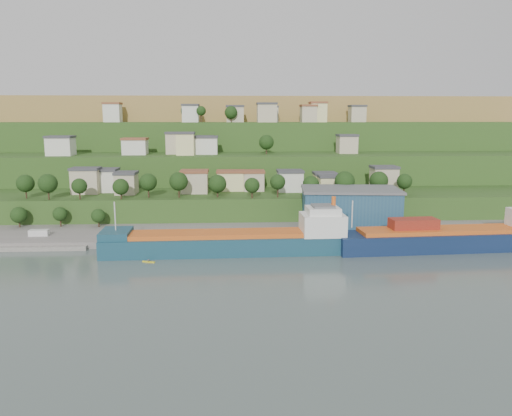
{
  "coord_description": "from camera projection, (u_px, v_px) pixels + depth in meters",
  "views": [
    {
      "loc": [
        6.02,
        -125.89,
        37.15
      ],
      "look_at": [
        13.34,
        15.0,
        11.54
      ],
      "focal_mm": 35.0,
      "sensor_mm": 36.0,
      "label": 1
    }
  ],
  "objects": [
    {
      "name": "cargo_ship_far",
      "position": [
        459.0,
        239.0,
        142.64
      ],
      "size": [
        66.87,
        14.92,
        18.02
      ],
      "rotation": [
        0.0,
        0.0,
        0.06
      ],
      "color": "#0D1E3D",
      "rests_on": "ground"
    },
    {
      "name": "ground",
      "position": [
        208.0,
        262.0,
        130.03
      ],
      "size": [
        500.0,
        500.0,
        0.0
      ],
      "primitive_type": "plane",
      "color": "#465550",
      "rests_on": "ground"
    },
    {
      "name": "pebble_beach",
      "position": [
        27.0,
        244.0,
        148.84
      ],
      "size": [
        40.0,
        18.0,
        2.4
      ],
      "primitive_type": "cube",
      "color": "slate",
      "rests_on": "ground"
    },
    {
      "name": "caravan",
      "position": [
        39.0,
        234.0,
        150.47
      ],
      "size": [
        5.72,
        2.45,
        2.65
      ],
      "primitive_type": "cube",
      "rotation": [
        0.0,
        0.0,
        0.01
      ],
      "color": "silver",
      "rests_on": "pebble_beach"
    },
    {
      "name": "hillside",
      "position": [
        220.0,
        181.0,
        295.78
      ],
      "size": [
        360.0,
        210.49,
        96.0
      ],
      "color": "#284719",
      "rests_on": "ground"
    },
    {
      "name": "cargo_ship_near",
      "position": [
        236.0,
        243.0,
        138.52
      ],
      "size": [
        69.05,
        12.7,
        17.68
      ],
      "rotation": [
        0.0,
        0.0,
        0.03
      ],
      "color": "#14414D",
      "rests_on": "ground"
    },
    {
      "name": "dinghy",
      "position": [
        52.0,
        240.0,
        147.59
      ],
      "size": [
        3.86,
        2.24,
        0.73
      ],
      "primitive_type": "cube",
      "rotation": [
        0.0,
        0.0,
        -0.26
      ],
      "color": "silver",
      "rests_on": "pebble_beach"
    },
    {
      "name": "kayak_orange",
      "position": [
        206.0,
        257.0,
        133.6
      ],
      "size": [
        3.56,
        1.11,
        0.88
      ],
      "rotation": [
        0.0,
        0.0,
        0.14
      ],
      "color": "orange",
      "rests_on": "ground"
    },
    {
      "name": "kayak_yellow",
      "position": [
        149.0,
        261.0,
        129.91
      ],
      "size": [
        3.47,
        1.73,
        0.87
      ],
      "rotation": [
        0.0,
        0.0,
        -0.34
      ],
      "color": "yellow",
      "rests_on": "ground"
    },
    {
      "name": "quay",
      "position": [
        275.0,
        236.0,
        158.56
      ],
      "size": [
        220.0,
        26.0,
        4.0
      ],
      "primitive_type": "cube",
      "color": "slate",
      "rests_on": "ground"
    },
    {
      "name": "warehouse",
      "position": [
        350.0,
        208.0,
        161.26
      ],
      "size": [
        32.63,
        21.8,
        12.8
      ],
      "rotation": [
        0.0,
        0.0,
        -0.09
      ],
      "color": "navy",
      "rests_on": "quay"
    }
  ]
}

